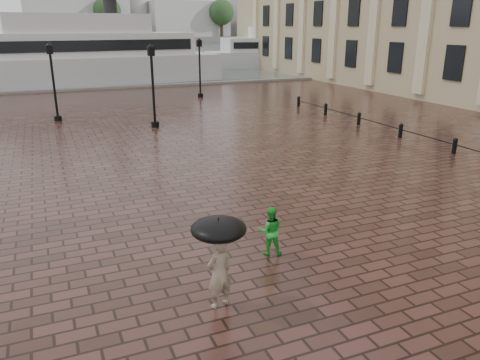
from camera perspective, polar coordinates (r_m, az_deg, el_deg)
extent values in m
plane|color=#331E17|center=(13.43, -9.24, -5.97)|extent=(300.00, 300.00, 0.00)
plane|color=#475056|center=(104.14, -22.02, 14.05)|extent=(240.00, 240.00, 0.00)
cube|color=slate|center=(44.38, -19.49, 10.23)|extent=(80.00, 0.60, 0.30)
cube|color=#4C4C47|center=(172.04, -22.81, 15.49)|extent=(300.00, 60.00, 2.00)
cube|color=#A19D98|center=(162.50, -19.41, 18.61)|extent=(30.00, 22.00, 14.00)
cube|color=#A19D98|center=(168.86, -6.80, 18.90)|extent=(25.00, 22.00, 11.00)
cube|color=#A19D98|center=(181.92, 4.46, 19.71)|extent=(35.00, 22.00, 16.00)
cylinder|color=#A19D98|center=(165.36, -12.18, 20.22)|extent=(6.00, 6.00, 20.00)
cylinder|color=#2D2119|center=(151.39, -15.70, 17.14)|extent=(1.00, 1.00, 8.00)
sphere|color=#1C3317|center=(151.44, -15.89, 19.21)|extent=(8.00, 8.00, 8.00)
cylinder|color=#2D2119|center=(160.33, -2.24, 17.80)|extent=(1.00, 1.00, 8.00)
sphere|color=#1C3317|center=(160.38, -2.27, 19.76)|extent=(8.00, 8.00, 8.00)
cylinder|color=#2D2119|center=(176.31, 9.32, 17.63)|extent=(1.00, 1.00, 8.00)
sphere|color=#1C3317|center=(176.35, 9.41, 19.42)|extent=(8.00, 8.00, 8.00)
cylinder|color=black|center=(23.02, 24.68, 3.65)|extent=(0.20, 0.20, 0.60)
sphere|color=black|center=(22.95, 24.78, 4.42)|extent=(0.22, 0.22, 0.22)
cylinder|color=black|center=(25.44, 18.98, 5.60)|extent=(0.20, 0.20, 0.60)
sphere|color=black|center=(25.37, 19.05, 6.30)|extent=(0.22, 0.22, 0.22)
cylinder|color=black|center=(28.08, 14.28, 7.15)|extent=(0.20, 0.20, 0.60)
sphere|color=black|center=(28.02, 14.33, 7.79)|extent=(0.22, 0.22, 0.22)
cylinder|color=black|center=(30.89, 10.39, 8.40)|extent=(0.20, 0.20, 0.60)
sphere|color=black|center=(30.84, 10.43, 8.98)|extent=(0.22, 0.22, 0.22)
cylinder|color=black|center=(33.84, 7.15, 9.40)|extent=(0.20, 0.20, 0.60)
sphere|color=black|center=(33.79, 7.17, 9.93)|extent=(0.22, 0.22, 0.22)
cylinder|color=black|center=(27.11, -10.30, 6.71)|extent=(0.44, 0.44, 0.30)
cylinder|color=black|center=(26.81, -10.53, 10.59)|extent=(0.14, 0.14, 4.00)
cube|color=black|center=(26.62, -10.81, 15.17)|extent=(0.35, 0.35, 0.50)
sphere|color=beige|center=(26.62, -10.81, 15.17)|extent=(0.28, 0.28, 0.28)
cylinder|color=black|center=(38.19, -4.84, 10.26)|extent=(0.44, 0.44, 0.30)
cylinder|color=black|center=(37.98, -4.92, 13.02)|extent=(0.14, 0.14, 4.00)
cube|color=black|center=(37.85, -5.01, 16.26)|extent=(0.35, 0.35, 0.50)
sphere|color=beige|center=(37.85, -5.01, 16.26)|extent=(0.28, 0.28, 0.28)
cylinder|color=black|center=(30.44, -21.31, 7.02)|extent=(0.44, 0.44, 0.30)
cylinder|color=black|center=(30.17, -21.71, 10.45)|extent=(0.14, 0.14, 4.00)
cube|color=black|center=(30.00, -22.21, 14.51)|extent=(0.35, 0.35, 0.50)
sphere|color=beige|center=(30.00, -22.21, 14.51)|extent=(0.28, 0.28, 0.28)
imported|color=gray|center=(9.56, -2.54, -11.23)|extent=(0.63, 0.49, 1.52)
imported|color=green|center=(11.69, 3.71, -6.19)|extent=(0.74, 0.66, 1.26)
cube|color=silver|center=(49.29, -18.74, 12.55)|extent=(27.72, 9.12, 2.61)
cube|color=silver|center=(49.15, -19.03, 15.32)|extent=(22.22, 7.73, 2.18)
cube|color=silver|center=(49.11, -19.28, 17.59)|extent=(13.48, 6.24, 1.74)
cylinder|color=black|center=(49.83, -15.61, 20.18)|extent=(1.31, 1.31, 2.61)
cube|color=black|center=(46.31, -18.38, 15.25)|extent=(20.60, 2.09, 0.98)
cube|color=black|center=(51.99, -19.62, 15.37)|extent=(20.60, 2.09, 0.98)
cube|color=silver|center=(67.39, 5.66, 14.50)|extent=(22.47, 7.07, 2.12)
cube|color=silver|center=(67.29, 5.71, 16.15)|extent=(18.01, 6.01, 1.77)
cube|color=silver|center=(67.25, 5.76, 17.50)|extent=(10.91, 4.91, 1.42)
cylinder|color=black|center=(68.36, 7.95, 18.77)|extent=(1.06, 1.06, 2.12)
cube|color=black|center=(65.15, 6.57, 16.05)|extent=(16.76, 1.46, 0.80)
cube|color=black|center=(69.44, 4.91, 16.24)|extent=(16.76, 1.46, 0.80)
cylinder|color=black|center=(9.31, -2.59, -8.37)|extent=(0.02, 0.02, 0.95)
ellipsoid|color=black|center=(9.13, -2.62, -5.98)|extent=(1.10, 1.10, 0.39)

